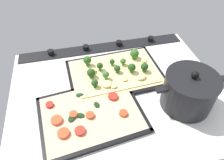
{
  "coord_description": "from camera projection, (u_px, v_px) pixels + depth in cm",
  "views": [
    {
      "loc": [
        14.07,
        51.16,
        58.91
      ],
      "look_at": [
        1.53,
        -2.82,
        3.95
      ],
      "focal_mm": 33.07,
      "sensor_mm": 36.0,
      "label": 1
    }
  ],
  "objects": [
    {
      "name": "ground_plane",
      "position": [
        117.0,
        94.0,
        0.8
      ],
      "size": [
        80.79,
        65.11,
        3.0
      ],
      "primitive_type": "cube",
      "color": "silver"
    },
    {
      "name": "baking_tray_back",
      "position": [
        91.0,
        115.0,
        0.71
      ],
      "size": [
        37.27,
        30.01,
        1.3
      ],
      "color": "black",
      "rests_on": "ground_plane"
    },
    {
      "name": "broccoli_pizza",
      "position": [
        115.0,
        71.0,
        0.85
      ],
      "size": [
        36.63,
        25.59,
        5.78
      ],
      "color": "beige",
      "rests_on": "baking_tray_front"
    },
    {
      "name": "stove_control_panel",
      "position": [
        103.0,
        47.0,
        0.99
      ],
      "size": [
        77.56,
        7.0,
        2.6
      ],
      "color": "black",
      "rests_on": "ground_plane"
    },
    {
      "name": "baking_tray_front",
      "position": [
        115.0,
        74.0,
        0.86
      ],
      "size": [
        39.16,
        28.12,
        1.3
      ],
      "color": "black",
      "rests_on": "ground_plane"
    },
    {
      "name": "cooking_pot",
      "position": [
        189.0,
        91.0,
        0.7
      ],
      "size": [
        24.77,
        17.92,
        15.46
      ],
      "color": "black",
      "rests_on": "ground_plane"
    },
    {
      "name": "veggie_pizza_back",
      "position": [
        90.0,
        114.0,
        0.7
      ],
      "size": [
        34.62,
        27.36,
        1.9
      ],
      "color": "beige",
      "rests_on": "baking_tray_back"
    }
  ]
}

